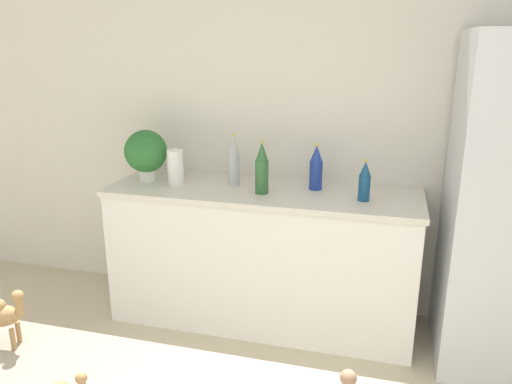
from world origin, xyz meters
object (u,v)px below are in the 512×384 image
back_bottle_0 (365,181)px  back_bottle_1 (234,161)px  paper_towel_roll (176,167)px  back_bottle_2 (316,168)px  camel_figurine (0,314)px  back_bottle_3 (262,168)px  potted_plant (146,152)px

back_bottle_0 → back_bottle_1: back_bottle_1 is taller
paper_towel_roll → back_bottle_2: (0.87, 0.13, 0.02)m
paper_towel_roll → back_bottle_2: bearing=8.2°
paper_towel_roll → back_bottle_0: back_bottle_0 is taller
camel_figurine → back_bottle_2: bearing=73.9°
back_bottle_0 → back_bottle_3: bearing=-179.0°
back_bottle_2 → back_bottle_3: size_ratio=0.89×
back_bottle_2 → back_bottle_0: bearing=-27.3°
back_bottle_2 → back_bottle_3: bearing=-151.2°
paper_towel_roll → camel_figurine: size_ratio=1.33×
paper_towel_roll → camel_figurine: 1.88m
back_bottle_2 → camel_figurine: back_bottle_2 is taller
back_bottle_0 → back_bottle_2: size_ratio=0.84×
potted_plant → back_bottle_0: bearing=-2.8°
potted_plant → back_bottle_1: 0.58m
back_bottle_0 → back_bottle_1: (-0.82, 0.12, 0.04)m
back_bottle_2 → potted_plant: bearing=-175.5°
back_bottle_1 → back_bottle_0: bearing=-8.6°
potted_plant → back_bottle_3: bearing=-5.7°
paper_towel_roll → back_bottle_3: size_ratio=0.70×
back_bottle_2 → camel_figurine: bearing=-106.1°
paper_towel_roll → back_bottle_0: 1.18m
back_bottle_1 → back_bottle_3: bearing=-31.7°
back_bottle_1 → back_bottle_3: (0.22, -0.13, -0.00)m
paper_towel_roll → back_bottle_1: size_ratio=0.69×
potted_plant → back_bottle_1: size_ratio=1.03×
back_bottle_1 → back_bottle_2: back_bottle_1 is taller
back_bottle_3 → camel_figurine: size_ratio=1.89×
potted_plant → back_bottle_0: (1.40, -0.07, -0.08)m
paper_towel_roll → back_bottle_2: size_ratio=0.79×
back_bottle_1 → potted_plant: bearing=-174.5°
back_bottle_1 → camel_figurine: (-0.05, -1.95, 0.01)m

